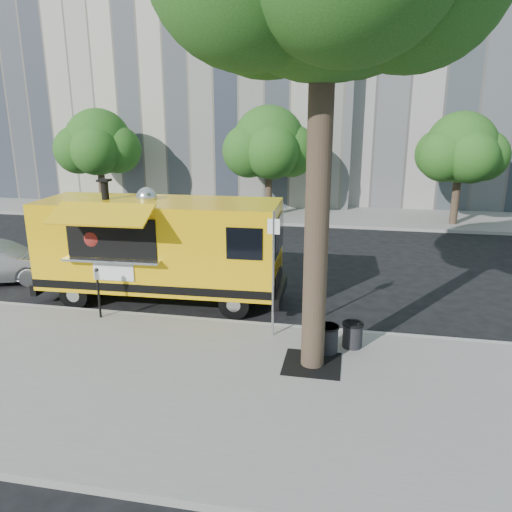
{
  "coord_description": "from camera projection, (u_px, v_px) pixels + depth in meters",
  "views": [
    {
      "loc": [
        3.27,
        -12.33,
        5.25
      ],
      "look_at": [
        0.84,
        0.0,
        1.64
      ],
      "focal_mm": 35.0,
      "sensor_mm": 36.0,
      "label": 1
    }
  ],
  "objects": [
    {
      "name": "sign_post",
      "position": [
        273.0,
        267.0,
        11.42
      ],
      "size": [
        0.28,
        0.06,
        3.0
      ],
      "color": "silver",
      "rests_on": "sidewalk"
    },
    {
      "name": "building_left",
      "position": [
        188.0,
        6.0,
        32.6
      ],
      "size": [
        22.0,
        14.0,
        24.0
      ],
      "primitive_type": "cube",
      "color": "#ADA690",
      "rests_on": "ground"
    },
    {
      "name": "sidewalk",
      "position": [
        176.0,
        384.0,
        9.89
      ],
      "size": [
        60.0,
        6.0,
        0.15
      ],
      "primitive_type": "cube",
      "color": "gray",
      "rests_on": "ground"
    },
    {
      "name": "far_tree_b",
      "position": [
        269.0,
        143.0,
        24.79
      ],
      "size": [
        3.6,
        3.6,
        5.5
      ],
      "color": "#33261C",
      "rests_on": "far_sidewalk"
    },
    {
      "name": "tree_well",
      "position": [
        312.0,
        364.0,
        10.52
      ],
      "size": [
        1.2,
        1.2,
        0.02
      ],
      "primitive_type": "cube",
      "color": "black",
      "rests_on": "sidewalk"
    },
    {
      "name": "curb",
      "position": [
        217.0,
        322.0,
        12.79
      ],
      "size": [
        60.0,
        0.14,
        0.16
      ],
      "primitive_type": "cube",
      "color": "#999993",
      "rests_on": "ground"
    },
    {
      "name": "far_tree_a",
      "position": [
        98.0,
        142.0,
        26.1
      ],
      "size": [
        3.42,
        3.42,
        5.36
      ],
      "color": "#33261C",
      "rests_on": "far_sidewalk"
    },
    {
      "name": "parking_meter",
      "position": [
        98.0,
        287.0,
        12.7
      ],
      "size": [
        0.11,
        0.11,
        1.33
      ],
      "color": "black",
      "rests_on": "sidewalk"
    },
    {
      "name": "far_tree_c",
      "position": [
        461.0,
        148.0,
        22.87
      ],
      "size": [
        3.24,
        3.24,
        5.21
      ],
      "color": "#33261C",
      "rests_on": "far_sidewalk"
    },
    {
      "name": "trash_bin_left",
      "position": [
        327.0,
        338.0,
        10.96
      ],
      "size": [
        0.52,
        0.52,
        0.63
      ],
      "color": "black",
      "rests_on": "sidewalk"
    },
    {
      "name": "far_sidewalk",
      "position": [
        290.0,
        214.0,
        26.39
      ],
      "size": [
        60.0,
        5.0,
        0.15
      ],
      "primitive_type": "cube",
      "color": "gray",
      "rests_on": "ground"
    },
    {
      "name": "trash_bin_right",
      "position": [
        353.0,
        334.0,
        11.22
      ],
      "size": [
        0.48,
        0.48,
        0.58
      ],
      "color": "black",
      "rests_on": "sidewalk"
    },
    {
      "name": "food_truck",
      "position": [
        159.0,
        247.0,
        14.04
      ],
      "size": [
        7.07,
        3.41,
        3.46
      ],
      "rotation": [
        0.0,
        0.0,
        0.03
      ],
      "color": "yellow",
      "rests_on": "ground"
    },
    {
      "name": "building_mid",
      "position": [
        508.0,
        32.0,
        30.38
      ],
      "size": [
        20.0,
        14.0,
        20.0
      ],
      "primitive_type": "cube",
      "color": "gray",
      "rests_on": "ground"
    },
    {
      "name": "ground",
      "position": [
        226.0,
        312.0,
        13.68
      ],
      "size": [
        120.0,
        120.0,
        0.0
      ],
      "primitive_type": "plane",
      "color": "black",
      "rests_on": "ground"
    }
  ]
}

